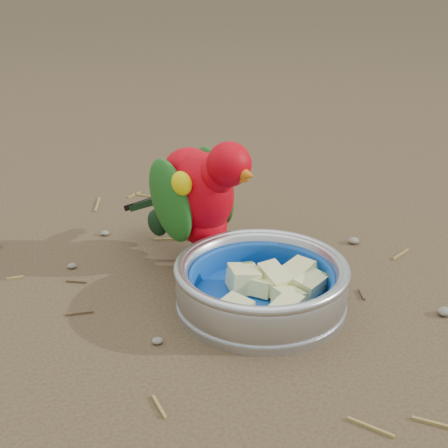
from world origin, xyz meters
name	(u,v)px	position (x,y,z in m)	size (l,w,h in m)	color
ground	(192,294)	(0.00, 0.00, 0.00)	(60.00, 60.00, 0.00)	#473624
food_bowl	(261,301)	(0.07, -0.06, 0.01)	(0.21, 0.21, 0.02)	#B2B2BA
bowl_wall	(261,280)	(0.07, -0.06, 0.04)	(0.21, 0.21, 0.04)	#B2B2BA
fruit_wedges	(261,285)	(0.07, -0.06, 0.03)	(0.13, 0.13, 0.03)	beige
lory_parrot	(200,204)	(0.04, 0.08, 0.09)	(0.11, 0.23, 0.18)	#B2000B
ground_debris	(195,278)	(0.01, 0.03, 0.00)	(0.90, 0.80, 0.01)	olive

